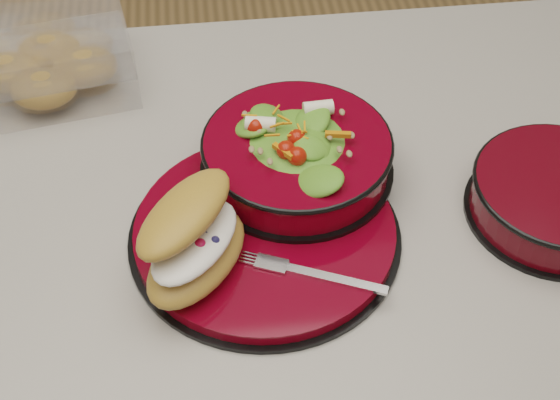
{
  "coord_description": "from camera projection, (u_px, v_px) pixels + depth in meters",
  "views": [
    {
      "loc": [
        -0.05,
        -0.65,
        1.59
      ],
      "look_at": [
        0.02,
        -0.05,
        0.94
      ],
      "focal_mm": 50.0,
      "sensor_mm": 36.0,
      "label": 1
    }
  ],
  "objects": [
    {
      "name": "extra_bowl",
      "position": [
        558.0,
        196.0,
        0.91
      ],
      "size": [
        0.21,
        0.21,
        0.05
      ],
      "rotation": [
        0.0,
        0.0,
        -0.35
      ],
      "color": "black",
      "rests_on": "island_counter"
    },
    {
      "name": "croissant",
      "position": [
        195.0,
        239.0,
        0.82
      ],
      "size": [
        0.15,
        0.18,
        0.09
      ],
      "rotation": [
        0.0,
        0.0,
        0.96
      ],
      "color": "#C48C3C",
      "rests_on": "dinner_plate"
    },
    {
      "name": "island_counter",
      "position": [
        265.0,
        380.0,
        1.28
      ],
      "size": [
        1.24,
        0.74,
        0.9
      ],
      "color": "silver",
      "rests_on": "ground"
    },
    {
      "name": "fork",
      "position": [
        316.0,
        274.0,
        0.84
      ],
      "size": [
        0.14,
        0.07,
        0.0
      ],
      "rotation": [
        0.0,
        0.0,
        1.16
      ],
      "color": "silver",
      "rests_on": "dinner_plate"
    },
    {
      "name": "dinner_plate",
      "position": [
        266.0,
        232.0,
        0.89
      ],
      "size": [
        0.31,
        0.31,
        0.02
      ],
      "rotation": [
        0.0,
        0.0,
        0.23
      ],
      "color": "black",
      "rests_on": "island_counter"
    },
    {
      "name": "pastry_box",
      "position": [
        44.0,
        61.0,
        1.06
      ],
      "size": [
        0.26,
        0.2,
        0.09
      ],
      "rotation": [
        0.0,
        0.0,
        0.17
      ],
      "color": "white",
      "rests_on": "island_counter"
    },
    {
      "name": "salad_bowl",
      "position": [
        297.0,
        149.0,
        0.92
      ],
      "size": [
        0.24,
        0.24,
        0.1
      ],
      "rotation": [
        0.0,
        0.0,
        -0.09
      ],
      "color": "black",
      "rests_on": "dinner_plate"
    }
  ]
}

